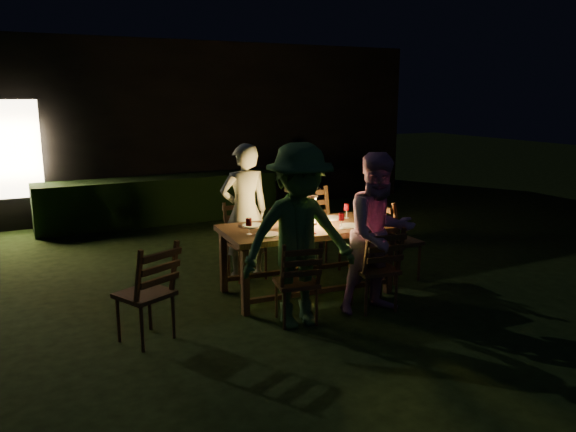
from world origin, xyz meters
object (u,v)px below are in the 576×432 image
chair_near_right (375,283)px  bottle_bucket_a (301,179)px  person_house_side (245,211)px  lantern (308,211)px  person_opp_right (379,234)px  bottle_table (285,216)px  bottle_bucket_b (304,178)px  person_opp_left (299,237)px  dining_table (306,233)px  chair_far_left (246,255)px  chair_end (396,254)px  ice_bucket (302,181)px  chair_near_left (297,297)px  side_table (302,194)px  chair_far_right (319,244)px  chair_spare (147,310)px

chair_near_right → bottle_bucket_a: (0.77, 3.11, 0.65)m
person_house_side → lantern: size_ratio=4.76×
person_opp_right → bottle_table: person_opp_right is taller
bottle_bucket_b → person_opp_left: bearing=-119.2°
dining_table → person_house_side: bearing=118.8°
dining_table → lantern: lantern is taller
chair_far_left → dining_table: bearing=115.2°
dining_table → chair_near_right: size_ratio=2.03×
dining_table → chair_near_right: chair_near_right is taller
dining_table → chair_far_left: bearing=120.4°
chair_end → chair_far_left: bearing=-118.5°
ice_bucket → bottle_bucket_a: (-0.05, -0.04, 0.05)m
chair_near_right → ice_bucket: (0.82, 3.15, 0.60)m
chair_near_left → ice_bucket: 3.59m
bottle_bucket_b → dining_table: bearing=-118.0°
chair_near_right → side_table: 3.28m
chair_near_right → chair_far_right: chair_far_right is taller
dining_table → side_table: dining_table is taller
chair_end → person_house_side: person_house_side is taller
chair_spare → bottle_bucket_b: bottle_bucket_b is taller
bottle_bucket_a → bottle_bucket_b: same height
ice_bucket → person_opp_right: bearing=-104.5°
chair_far_right → chair_near_right: bearing=84.6°
person_opp_right → chair_near_right: bearing=91.5°
person_opp_left → ice_bucket: bearing=65.1°
chair_near_right → bottle_table: 1.22m
person_opp_left → person_house_side: bearing=90.0°
chair_near_left → side_table: size_ratio=1.16×
bottle_table → ice_bucket: bottle_table is taller
person_opp_left → chair_spare: bearing=172.0°
side_table → chair_near_left: bearing=-119.2°
lantern → side_table: bearing=63.2°
chair_far_left → bottle_bucket_a: (1.57, 1.51, 0.64)m
chair_end → person_opp_left: bearing=-67.8°
chair_near_right → chair_far_right: bearing=90.1°
chair_far_left → chair_spare: 2.00m
chair_near_left → side_table: (1.72, 3.08, 0.41)m
person_opp_right → ice_bucket: size_ratio=5.58×
side_table → bottle_bucket_a: 0.26m
person_opp_left → dining_table: bearing=61.2°
chair_near_right → chair_spare: size_ratio=0.97×
bottle_bucket_b → chair_far_left: bearing=-136.4°
chair_near_left → lantern: size_ratio=2.57×
bottle_bucket_a → chair_spare: bearing=-137.9°
dining_table → chair_end: size_ratio=1.86×
chair_near_right → chair_end: (0.83, 0.71, 0.03)m
chair_near_right → side_table: chair_near_right is taller
chair_far_right → person_house_side: bearing=-4.4°
chair_spare → person_opp_right: (2.32, -0.36, 0.54)m
dining_table → person_opp_right: (0.39, -0.85, 0.13)m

